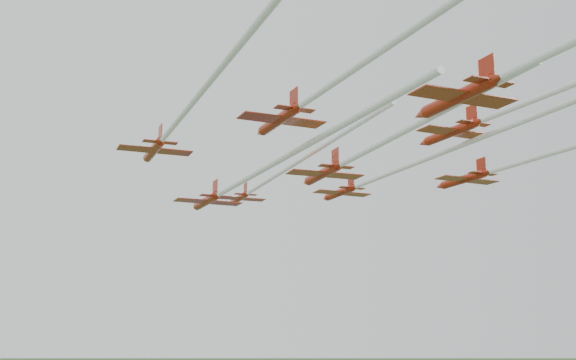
{
  "coord_description": "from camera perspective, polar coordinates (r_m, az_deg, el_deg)",
  "views": [
    {
      "loc": [
        -9.44,
        -97.34,
        30.83
      ],
      "look_at": [
        1.67,
        -3.78,
        51.18
      ],
      "focal_mm": 45.0,
      "sensor_mm": 36.0,
      "label": 1
    }
  ],
  "objects": [
    {
      "name": "jet_lead",
      "position": [
        104.26,
        -1.47,
        0.03
      ],
      "size": [
        16.43,
        57.41,
        2.39
      ],
      "rotation": [
        0.0,
        0.0,
        0.23
      ],
      "color": "#A4220D"
    },
    {
      "name": "jet_trail_solo",
      "position": [
        54.76,
        20.11,
        9.45
      ],
      "size": [
        17.82,
        48.11,
        2.78
      ],
      "rotation": [
        0.0,
        0.0,
        0.3
      ],
      "color": "#A4220D"
    },
    {
      "name": "jet_row3_mid",
      "position": [
        81.06,
        5.33,
        1.84
      ],
      "size": [
        14.43,
        45.76,
        2.83
      ],
      "rotation": [
        0.0,
        0.0,
        0.24
      ],
      "color": "#A4220D"
    },
    {
      "name": "jet_row3_left",
      "position": [
        70.74,
        -9.02,
        4.25
      ],
      "size": [
        14.11,
        44.0,
        2.39
      ],
      "rotation": [
        0.0,
        0.0,
        0.25
      ],
      "color": "#A4220D"
    },
    {
      "name": "jet_row2_right",
      "position": [
        95.39,
        7.71,
        0.4
      ],
      "size": [
        17.99,
        52.38,
        2.54
      ],
      "rotation": [
        0.0,
        0.0,
        0.28
      ],
      "color": "#A4220D"
    },
    {
      "name": "jet_row4_right",
      "position": [
        71.23,
        19.13,
        6.12
      ],
      "size": [
        19.79,
        50.97,
        2.56
      ],
      "rotation": [
        0.0,
        0.0,
        0.33
      ],
      "color": "#A4220D"
    },
    {
      "name": "jet_row3_right",
      "position": [
        86.33,
        20.98,
        2.27
      ],
      "size": [
        23.5,
        62.76,
        2.64
      ],
      "rotation": [
        0.0,
        0.0,
        0.32
      ],
      "color": "#A4220D"
    },
    {
      "name": "jet_row2_left",
      "position": [
        87.46,
        -3.47,
        0.0
      ],
      "size": [
        21.04,
        60.06,
        2.81
      ],
      "rotation": [
        0.0,
        0.0,
        0.29
      ],
      "color": "#A4220D"
    },
    {
      "name": "jet_row4_left",
      "position": [
        60.17,
        3.72,
        7.73
      ],
      "size": [
        17.67,
        48.75,
        2.54
      ],
      "rotation": [
        0.0,
        0.0,
        0.3
      ],
      "color": "#A4220D"
    }
  ]
}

